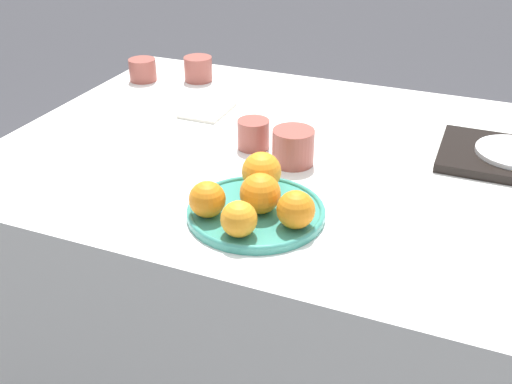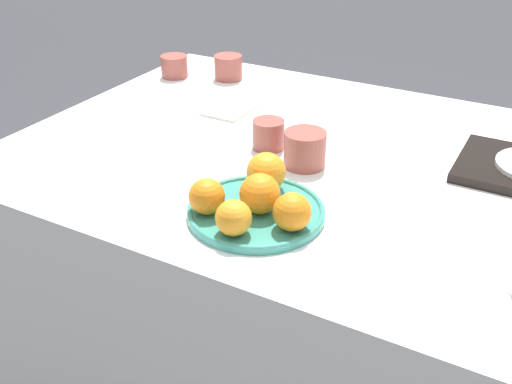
# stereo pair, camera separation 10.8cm
# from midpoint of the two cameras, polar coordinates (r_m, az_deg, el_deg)

# --- Properties ---
(table) EXTENTS (1.41, 0.98, 0.76)m
(table) POSITION_cam_midpoint_polar(r_m,az_deg,el_deg) (1.54, 2.77, -9.17)
(table) COLOR white
(table) RESTS_ON ground_plane
(fruit_platter) EXTENTS (0.26, 0.26, 0.02)m
(fruit_platter) POSITION_cam_midpoint_polar(r_m,az_deg,el_deg) (1.10, -2.81, -1.94)
(fruit_platter) COLOR teal
(fruit_platter) RESTS_ON table
(orange_0) EXTENTS (0.07, 0.07, 0.07)m
(orange_0) POSITION_cam_midpoint_polar(r_m,az_deg,el_deg) (1.08, -2.47, -0.22)
(orange_0) COLOR orange
(orange_0) RESTS_ON fruit_platter
(orange_1) EXTENTS (0.07, 0.07, 0.07)m
(orange_1) POSITION_cam_midpoint_polar(r_m,az_deg,el_deg) (1.07, -7.55, -0.78)
(orange_1) COLOR orange
(orange_1) RESTS_ON fruit_platter
(orange_2) EXTENTS (0.07, 0.07, 0.07)m
(orange_2) POSITION_cam_midpoint_polar(r_m,az_deg,el_deg) (1.03, 0.83, -1.78)
(orange_2) COLOR orange
(orange_2) RESTS_ON fruit_platter
(orange_3) EXTENTS (0.08, 0.08, 0.08)m
(orange_3) POSITION_cam_midpoint_polar(r_m,az_deg,el_deg) (1.15, -2.16, 1.88)
(orange_3) COLOR orange
(orange_3) RESTS_ON fruit_platter
(orange_4) EXTENTS (0.06, 0.06, 0.06)m
(orange_4) POSITION_cam_midpoint_polar(r_m,az_deg,el_deg) (1.01, -4.69, -2.68)
(orange_4) COLOR orange
(orange_4) RESTS_ON fruit_platter
(cup_0) EXTENTS (0.07, 0.07, 0.07)m
(cup_0) POSITION_cam_midpoint_polar(r_m,az_deg,el_deg) (1.35, -2.55, 5.47)
(cup_0) COLOR #9E4C42
(cup_0) RESTS_ON table
(cup_1) EXTENTS (0.08, 0.08, 0.06)m
(cup_1) POSITION_cam_midpoint_polar(r_m,az_deg,el_deg) (1.82, -12.46, 11.26)
(cup_1) COLOR #9E4C42
(cup_1) RESTS_ON table
(cup_2) EXTENTS (0.09, 0.09, 0.08)m
(cup_2) POSITION_cam_midpoint_polar(r_m,az_deg,el_deg) (1.27, 1.14, 4.26)
(cup_2) COLOR #9E4C42
(cup_2) RESTS_ON table
(cup_3) EXTENTS (0.08, 0.08, 0.07)m
(cup_3) POSITION_cam_midpoint_polar(r_m,az_deg,el_deg) (1.79, -7.30, 11.52)
(cup_3) COLOR #9E4C42
(cup_3) RESTS_ON table
(napkin) EXTENTS (0.10, 0.14, 0.01)m
(napkin) POSITION_cam_midpoint_polar(r_m,az_deg,el_deg) (1.56, -6.65, 7.68)
(napkin) COLOR silver
(napkin) RESTS_ON table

